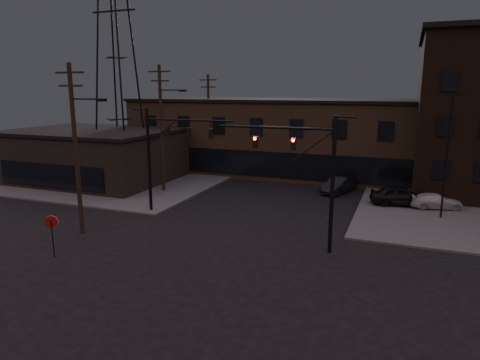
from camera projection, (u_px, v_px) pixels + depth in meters
name	position (u px, v px, depth m)	size (l,w,h in m)	color
ground	(196.00, 265.00, 23.36)	(140.00, 140.00, 0.00)	black
sidewalk_nw	(116.00, 168.00, 51.21)	(30.00, 30.00, 0.15)	#474744
building_row	(309.00, 138.00, 48.02)	(40.00, 12.00, 8.00)	brown
building_left	(94.00, 156.00, 44.53)	(16.00, 12.00, 5.00)	black
traffic_signal_near	(313.00, 169.00, 24.52)	(7.12, 0.24, 8.00)	black
traffic_signal_far	(163.00, 149.00, 31.99)	(7.12, 0.24, 8.00)	black
stop_sign	(52.00, 226.00, 24.01)	(0.72, 0.33, 2.48)	black
utility_pole_near	(76.00, 145.00, 27.31)	(3.70, 0.28, 11.00)	black
utility_pole_mid	(162.00, 126.00, 38.54)	(3.70, 0.28, 11.50)	black
utility_pole_far	(209.00, 120.00, 49.92)	(2.20, 0.28, 11.00)	black
transmission_tower	(116.00, 58.00, 43.54)	(7.00, 7.00, 25.00)	black
lot_light_a	(448.00, 145.00, 30.33)	(1.50, 0.28, 9.14)	black
parked_car_lot_a	(400.00, 196.00, 34.61)	(1.88, 4.68, 1.59)	black
parked_car_lot_b	(436.00, 201.00, 33.74)	(1.63, 4.01, 1.16)	#BDBDBF
car_crossing	(338.00, 185.00, 39.33)	(1.55, 4.44, 1.46)	black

